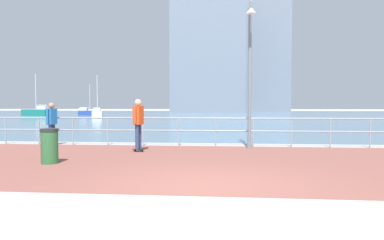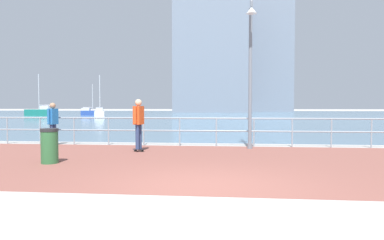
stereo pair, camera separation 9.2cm
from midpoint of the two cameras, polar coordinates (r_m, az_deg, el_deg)
The scene contains 13 objects.
ground at distance 46.41m, azimuth 4.82°, elevation 0.48°, with size 220.00×220.00×0.00m, color #ADAAA5.
brick_paving at distance 9.48m, azimuth 3.17°, elevation -6.91°, with size 28.00×7.26×0.01m, color brown.
harbor_water at distance 58.00m, azimuth 4.91°, elevation 0.86°, with size 180.00×88.00×0.00m, color slate.
waterfront_railing at distance 13.00m, azimuth 3.76°, elevation -1.07°, with size 25.25×0.06×1.09m.
lamppost at distance 12.34m, azimuth 9.39°, elevation 9.49°, with size 0.36×0.82×5.54m.
skateboarder at distance 11.54m, azimuth -9.14°, elevation -0.03°, with size 0.41×0.55×1.75m.
bystander at distance 14.27m, azimuth -22.40°, elevation -0.06°, with size 0.32×0.56×1.65m.
trash_bin at distance 9.88m, azimuth -22.81°, elevation -3.98°, with size 0.46×0.46×0.93m.
sailboat_red at distance 46.16m, azimuth -15.47°, elevation 1.04°, with size 2.37×4.10×5.50m.
sailboat_navy at distance 56.95m, azimuth -16.72°, elevation 1.21°, with size 3.63×1.51×4.94m.
sailboat_gray at distance 57.29m, azimuth -24.35°, elevation 1.24°, with size 4.73×2.42×6.36m.
tower_brick at distance 95.60m, azimuth 11.78°, elevation 10.24°, with size 12.46×11.36×31.05m.
tower_steel at distance 86.29m, azimuth 2.80°, elevation 9.95°, with size 16.94×17.98×27.47m.
Camera 1 is at (0.29, -6.38, 1.53)m, focal length 32.17 mm.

